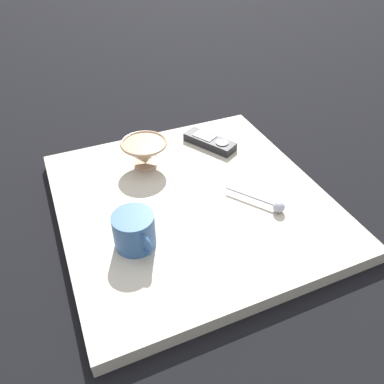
{
  "coord_description": "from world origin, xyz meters",
  "views": [
    {
      "loc": [
        0.29,
        0.68,
        0.66
      ],
      "look_at": [
        0.0,
        0.0,
        0.06
      ],
      "focal_mm": 35.77,
      "sensor_mm": 36.0,
      "label": 1
    }
  ],
  "objects_px": {
    "coffee_mug": "(135,231)",
    "cereal_bowl": "(145,153)",
    "teaspoon": "(274,205)",
    "tv_remote_near": "(210,142)"
  },
  "relations": [
    {
      "from": "teaspoon",
      "to": "coffee_mug",
      "type": "bearing_deg",
      "value": -3.77
    },
    {
      "from": "coffee_mug",
      "to": "teaspoon",
      "type": "distance_m",
      "value": 0.34
    },
    {
      "from": "cereal_bowl",
      "to": "coffee_mug",
      "type": "xyz_separation_m",
      "value": [
        0.11,
        0.28,
        -0.0
      ]
    },
    {
      "from": "coffee_mug",
      "to": "teaspoon",
      "type": "height_order",
      "value": "coffee_mug"
    },
    {
      "from": "cereal_bowl",
      "to": "teaspoon",
      "type": "bearing_deg",
      "value": 127.48
    },
    {
      "from": "tv_remote_near",
      "to": "teaspoon",
      "type": "bearing_deg",
      "value": 93.4
    },
    {
      "from": "coffee_mug",
      "to": "cereal_bowl",
      "type": "bearing_deg",
      "value": -111.89
    },
    {
      "from": "cereal_bowl",
      "to": "teaspoon",
      "type": "relative_size",
      "value": 0.97
    },
    {
      "from": "cereal_bowl",
      "to": "tv_remote_near",
      "type": "xyz_separation_m",
      "value": [
        -0.21,
        -0.03,
        -0.03
      ]
    },
    {
      "from": "teaspoon",
      "to": "tv_remote_near",
      "type": "xyz_separation_m",
      "value": [
        0.02,
        -0.33,
        -0.0
      ]
    }
  ]
}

